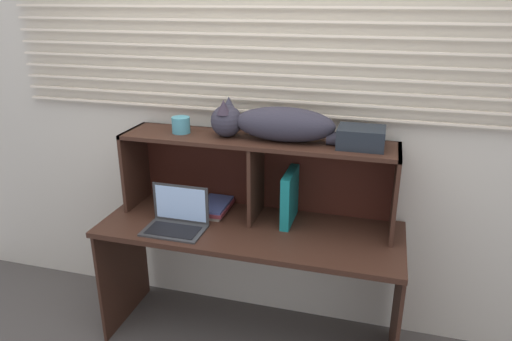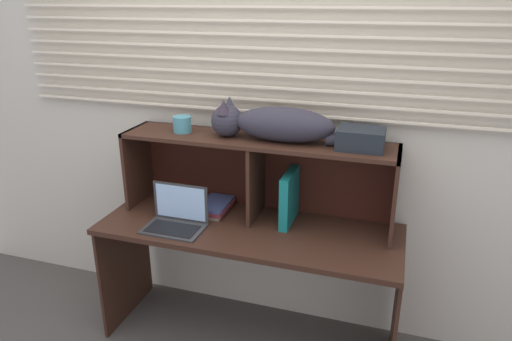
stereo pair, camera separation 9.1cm
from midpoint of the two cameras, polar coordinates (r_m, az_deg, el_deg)
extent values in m
cube|color=beige|center=(2.69, 2.31, 6.05)|extent=(4.40, 0.04, 2.50)
cube|color=beige|center=(2.63, 2.04, 7.11)|extent=(3.04, 0.02, 0.01)
cube|color=beige|center=(2.61, 2.05, 8.58)|extent=(3.04, 0.02, 0.01)
cube|color=beige|center=(2.60, 2.07, 10.08)|extent=(3.04, 0.02, 0.01)
cube|color=beige|center=(2.58, 2.09, 11.58)|extent=(3.04, 0.02, 0.01)
cube|color=beige|center=(2.57, 2.11, 13.10)|extent=(3.04, 0.02, 0.01)
cube|color=beige|center=(2.57, 2.14, 14.64)|extent=(3.04, 0.02, 0.01)
cube|color=beige|center=(2.56, 2.16, 16.18)|extent=(3.04, 0.02, 0.01)
cube|color=beige|center=(2.56, 2.18, 17.72)|extent=(3.04, 0.02, 0.01)
cube|color=beige|center=(2.55, 2.20, 19.27)|extent=(3.04, 0.02, 0.01)
cube|color=#381F15|center=(2.58, 0.11, -7.20)|extent=(1.64, 0.59, 0.03)
cube|color=#381F15|center=(3.07, -14.74, -10.90)|extent=(0.02, 0.53, 0.71)
cube|color=#381F15|center=(2.68, 17.58, -16.36)|extent=(0.02, 0.53, 0.71)
cube|color=#381F15|center=(2.51, 1.04, 3.64)|extent=(1.50, 0.31, 0.02)
cube|color=#381F15|center=(2.88, -13.28, 0.65)|extent=(0.02, 0.31, 0.46)
cube|color=#381F15|center=(2.49, 17.57, -2.92)|extent=(0.02, 0.31, 0.46)
cube|color=#381F15|center=(2.59, 1.10, -1.28)|extent=(0.02, 0.29, 0.44)
cube|color=#3D1810|center=(2.72, 1.92, 0.06)|extent=(1.50, 0.01, 0.46)
ellipsoid|color=#2E2B35|center=(2.45, 4.51, 5.58)|extent=(0.53, 0.20, 0.18)
sphere|color=#2E2B35|center=(2.54, -2.51, 6.06)|extent=(0.17, 0.17, 0.17)
cone|color=#322833|center=(2.48, -2.89, 7.74)|extent=(0.08, 0.08, 0.08)
cone|color=#31303A|center=(2.56, -2.21, 8.15)|extent=(0.08, 0.08, 0.08)
cylinder|color=#2E2B35|center=(2.41, 12.95, 3.48)|extent=(0.28, 0.07, 0.07)
cube|color=#333333|center=(2.57, -9.00, -7.03)|extent=(0.32, 0.21, 0.01)
cube|color=#333333|center=(2.60, -8.15, -3.84)|extent=(0.32, 0.01, 0.22)
cube|color=#ADD1F9|center=(2.60, -8.18, -3.88)|extent=(0.29, 0.00, 0.19)
cube|color=black|center=(2.56, -9.11, -7.00)|extent=(0.27, 0.15, 0.00)
cube|color=#157573|center=(2.58, 5.09, -3.28)|extent=(0.05, 0.27, 0.29)
cube|color=#9F917F|center=(2.76, -4.11, -4.70)|extent=(0.16, 0.25, 0.02)
cube|color=maroon|center=(2.74, -3.93, -4.40)|extent=(0.16, 0.25, 0.02)
cube|color=#404C80|center=(2.74, -4.04, -3.99)|extent=(0.16, 0.25, 0.01)
cylinder|color=teal|center=(2.65, -7.98, 5.59)|extent=(0.10, 0.10, 0.09)
cube|color=black|center=(2.40, 13.68, 3.79)|extent=(0.23, 0.19, 0.10)
camera|label=1|loc=(0.05, -88.98, 0.38)|focal=32.91mm
camera|label=2|loc=(0.05, 91.02, -0.38)|focal=32.91mm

